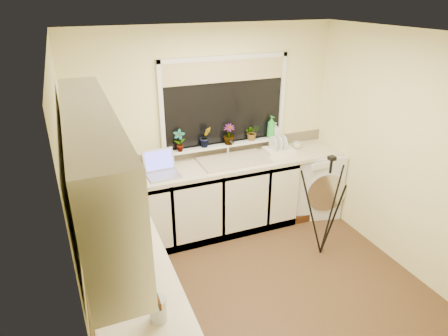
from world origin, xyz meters
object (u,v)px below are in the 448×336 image
at_px(dish_rack, 279,151).
at_px(cup_left, 136,296).
at_px(washing_machine, 313,181).
at_px(glass_jug, 158,309).
at_px(laptop, 161,168).
at_px(plant_b, 205,137).
at_px(soap_bottle_green, 271,127).
at_px(steel_jar, 122,269).
at_px(plant_d, 252,132).
at_px(soap_bottle_clear, 275,130).
at_px(plant_c, 229,134).
at_px(plant_a, 179,141).
at_px(microwave, 113,190).
at_px(cup_back, 297,145).
at_px(tripod, 326,207).
at_px(kettle, 135,229).

distance_m(dish_rack, cup_left, 2.90).
height_order(washing_machine, glass_jug, glass_jug).
height_order(washing_machine, laptop, laptop).
relative_size(dish_rack, plant_b, 1.42).
bearing_deg(glass_jug, soap_bottle_green, 48.81).
bearing_deg(washing_machine, steel_jar, -136.35).
distance_m(laptop, soap_bottle_green, 1.54).
xyz_separation_m(plant_d, soap_bottle_clear, (0.33, -0.01, -0.01)).
distance_m(plant_c, cup_left, 2.61).
height_order(plant_a, soap_bottle_clear, plant_a).
bearing_deg(glass_jug, microwave, 91.97).
height_order(plant_c, cup_left, plant_c).
bearing_deg(soap_bottle_clear, plant_c, -178.24).
bearing_deg(steel_jar, laptop, 66.72).
relative_size(soap_bottle_green, soap_bottle_clear, 1.49).
relative_size(plant_a, cup_back, 2.42).
relative_size(washing_machine, microwave, 1.66).
xyz_separation_m(plant_a, cup_left, (-0.91, -2.08, -0.24)).
distance_m(steel_jar, plant_d, 2.65).
bearing_deg(plant_b, soap_bottle_green, 0.55).
bearing_deg(plant_d, cup_back, -14.00).
bearing_deg(plant_a, cup_left, -113.67).
distance_m(dish_rack, glass_jug, 2.97).
bearing_deg(plant_d, steel_jar, -136.38).
bearing_deg(soap_bottle_green, glass_jug, -131.19).
xyz_separation_m(washing_machine, plant_b, (-1.42, 0.25, 0.74)).
height_order(soap_bottle_green, soap_bottle_clear, soap_bottle_green).
bearing_deg(plant_d, dish_rack, -32.33).
height_order(tripod, microwave, tripod).
bearing_deg(plant_c, soap_bottle_clear, 1.76).
xyz_separation_m(laptop, soap_bottle_green, (1.50, 0.24, 0.22)).
bearing_deg(laptop, plant_a, 34.34).
bearing_deg(tripod, washing_machine, 39.12).
bearing_deg(cup_left, glass_jug, -63.40).
relative_size(glass_jug, plant_a, 0.60).
bearing_deg(plant_b, plant_d, 0.91).
distance_m(dish_rack, soap_bottle_green, 0.32).
relative_size(microwave, cup_left, 5.57).
distance_m(plant_b, plant_c, 0.30).
bearing_deg(soap_bottle_green, tripod, -85.39).
bearing_deg(steel_jar, washing_machine, 29.94).
bearing_deg(glass_jug, cup_back, 42.91).
bearing_deg(plant_a, washing_machine, -7.32).
relative_size(kettle, plant_c, 0.80).
bearing_deg(cup_left, washing_machine, 34.84).
xyz_separation_m(plant_c, soap_bottle_clear, (0.65, 0.02, -0.03)).
bearing_deg(dish_rack, cup_back, 11.96).
bearing_deg(glass_jug, plant_c, 57.98).
xyz_separation_m(washing_machine, microwave, (-2.62, -0.47, 0.61)).
xyz_separation_m(plant_a, soap_bottle_clear, (1.28, 0.03, -0.04)).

